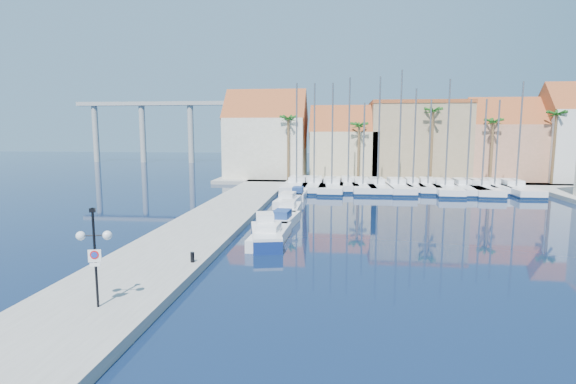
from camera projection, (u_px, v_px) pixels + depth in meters
name	position (u px, v px, depth m)	size (l,w,h in m)	color
ground	(311.00, 281.00, 23.13)	(260.00, 260.00, 0.00)	#081632
quay_west	(214.00, 220.00, 37.41)	(6.00, 77.00, 0.50)	gray
shore_north	(396.00, 179.00, 69.19)	(54.00, 16.00, 0.50)	gray
lamp_post	(94.00, 242.00, 18.11)	(1.38, 0.60, 4.15)	black
bollard	(192.00, 257.00, 24.70)	(0.22, 0.22, 0.56)	black
fishing_boat	(266.00, 234.00, 30.74)	(3.02, 5.85, 1.95)	navy
motorboat_west_0	(270.00, 235.00, 31.14)	(2.29, 6.53, 1.40)	white
motorboat_west_1	(283.00, 220.00, 36.30)	(2.28, 5.62, 1.40)	white
motorboat_west_2	(289.00, 209.00, 41.12)	(1.85, 5.73, 1.40)	white
motorboat_west_3	(289.00, 200.00, 46.52)	(2.55, 6.49, 1.40)	white
motorboat_west_4	(298.00, 194.00, 50.93)	(1.71, 5.11, 1.40)	white
sailboat_0	(297.00, 185.00, 58.80)	(3.30, 11.99, 13.60)	white
sailboat_1	(314.00, 185.00, 58.72)	(3.65, 11.61, 13.59)	white
sailboat_2	(332.00, 186.00, 57.68)	(3.32, 11.52, 13.51)	white
sailboat_3	(348.00, 185.00, 58.99)	(2.74, 9.22, 14.34)	white
sailboat_4	(362.00, 186.00, 57.53)	(3.04, 10.61, 11.09)	white
sailboat_5	(377.00, 186.00, 57.27)	(3.30, 10.55, 14.24)	white
sailboat_6	(397.00, 187.00, 56.96)	(3.39, 10.98, 15.00)	white
sailboat_7	(412.00, 186.00, 57.61)	(2.36, 8.17, 12.85)	white
sailboat_8	(427.00, 186.00, 57.54)	(3.29, 9.82, 11.49)	white
sailboat_9	(444.00, 188.00, 56.04)	(3.62, 11.57, 13.82)	white
sailboat_10	(465.00, 188.00, 56.19)	(3.18, 11.02, 11.42)	white
sailboat_11	(480.00, 188.00, 55.58)	(3.66, 11.62, 11.41)	white
sailboat_12	(493.00, 187.00, 56.83)	(2.45, 8.37, 11.41)	white
sailboat_13	(514.00, 189.00, 55.37)	(3.16, 11.47, 13.44)	white
building_0	(266.00, 138.00, 69.63)	(12.30, 9.00, 13.50)	beige
building_1	(344.00, 146.00, 68.43)	(10.30, 8.00, 11.00)	#C4B48A
building_2	(417.00, 140.00, 68.03)	(14.20, 10.20, 11.50)	#9A845E
building_3	(502.00, 143.00, 65.73)	(10.30, 8.00, 12.00)	tan
building_4	(572.00, 136.00, 63.57)	(8.30, 8.00, 14.00)	white
palm_0	(288.00, 121.00, 63.90)	(2.60, 2.60, 10.15)	brown
palm_1	(359.00, 127.00, 62.89)	(2.60, 2.60, 9.15)	brown
palm_2	(433.00, 113.00, 61.50)	(2.60, 2.60, 11.15)	brown
palm_3	(493.00, 124.00, 60.78)	(2.60, 2.60, 9.65)	brown
palm_4	(557.00, 116.00, 59.74)	(2.60, 2.60, 10.65)	brown
viaduct	(170.00, 120.00, 106.88)	(48.00, 2.20, 14.45)	#9E9E99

